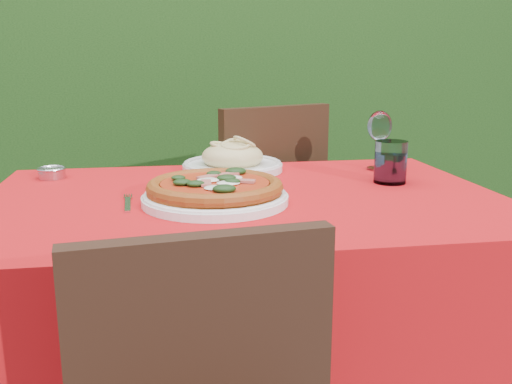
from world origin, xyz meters
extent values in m
cube|color=black|center=(0.00, 1.55, 0.80)|extent=(3.20, 0.55, 1.60)
cube|color=#4A2C17|center=(0.00, 0.00, 0.72)|extent=(1.20, 0.80, 0.04)
cylinder|color=#4A2C17|center=(-0.54, 0.34, 0.35)|extent=(0.05, 0.05, 0.70)
cylinder|color=#4A2C17|center=(0.54, 0.34, 0.35)|extent=(0.05, 0.05, 0.70)
cube|color=red|center=(0.00, 0.00, 0.59)|extent=(1.26, 0.86, 0.32)
cube|color=black|center=(-0.15, -0.61, 0.64)|extent=(0.38, 0.08, 0.42)
cube|color=black|center=(0.11, 0.68, 0.45)|extent=(0.54, 0.54, 0.04)
cube|color=black|center=(0.18, 0.51, 0.69)|extent=(0.40, 0.20, 0.46)
cylinder|color=black|center=(0.20, 0.92, 0.21)|extent=(0.04, 0.04, 0.43)
cylinder|color=black|center=(-0.13, 0.78, 0.21)|extent=(0.04, 0.04, 0.43)
cylinder|color=black|center=(0.34, 0.59, 0.21)|extent=(0.04, 0.04, 0.43)
cylinder|color=black|center=(0.01, 0.45, 0.21)|extent=(0.04, 0.04, 0.43)
cylinder|color=white|center=(-0.08, -0.06, 0.76)|extent=(0.34, 0.34, 0.02)
cylinder|color=#A54D16|center=(-0.08, -0.06, 0.78)|extent=(0.39, 0.39, 0.02)
cylinder|color=#950E09|center=(-0.08, -0.06, 0.79)|extent=(0.31, 0.31, 0.01)
cylinder|color=silver|center=(0.01, 0.32, 0.76)|extent=(0.30, 0.30, 0.02)
ellipsoid|color=#D2C083|center=(0.01, 0.32, 0.79)|extent=(0.22, 0.22, 0.08)
cylinder|color=silver|center=(0.41, 0.08, 0.80)|extent=(0.09, 0.09, 0.11)
cylinder|color=#91AEC4|center=(0.41, 0.08, 0.79)|extent=(0.07, 0.07, 0.08)
cylinder|color=silver|center=(0.44, 0.26, 0.75)|extent=(0.06, 0.06, 0.01)
cylinder|color=silver|center=(0.44, 0.26, 0.80)|extent=(0.01, 0.01, 0.09)
ellipsoid|color=silver|center=(0.44, 0.26, 0.88)|extent=(0.07, 0.07, 0.09)
cube|color=silver|center=(-0.28, -0.05, 0.75)|extent=(0.03, 0.18, 0.00)
cylinder|color=#B7B6BE|center=(-0.50, 0.29, 0.76)|extent=(0.07, 0.07, 0.03)
camera|label=1|loc=(-0.20, -1.35, 1.08)|focal=40.00mm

